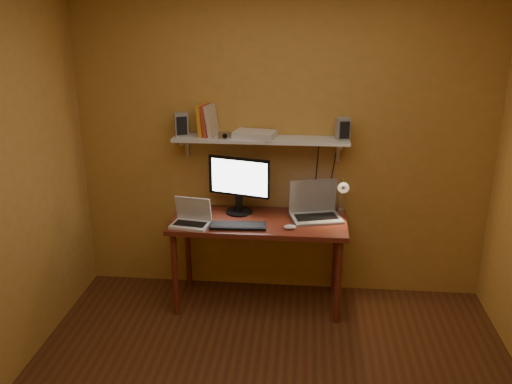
# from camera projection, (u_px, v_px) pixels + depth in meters

# --- Properties ---
(room) EXTENTS (3.44, 3.24, 2.64)m
(room) POSITION_uv_depth(u_px,v_px,m) (268.00, 216.00, 2.92)
(room) COLOR #4E2D14
(room) RESTS_ON ground
(desk) EXTENTS (1.40, 0.60, 0.75)m
(desk) POSITION_uv_depth(u_px,v_px,m) (258.00, 230.00, 4.35)
(desk) COLOR maroon
(desk) RESTS_ON ground
(wall_shelf) EXTENTS (1.40, 0.25, 0.21)m
(wall_shelf) POSITION_uv_depth(u_px,v_px,m) (261.00, 140.00, 4.30)
(wall_shelf) COLOR silver
(wall_shelf) RESTS_ON room
(monitor) EXTENTS (0.51, 0.27, 0.47)m
(monitor) POSITION_uv_depth(u_px,v_px,m) (239.00, 182.00, 4.38)
(monitor) COLOR black
(monitor) RESTS_ON desk
(laptop) EXTENTS (0.45, 0.37, 0.29)m
(laptop) POSITION_uv_depth(u_px,v_px,m) (315.00, 208.00, 4.36)
(laptop) COLOR gray
(laptop) RESTS_ON desk
(netbook) EXTENTS (0.32, 0.25, 0.22)m
(netbook) POSITION_uv_depth(u_px,v_px,m) (192.00, 217.00, 4.21)
(netbook) COLOR silver
(netbook) RESTS_ON desk
(keyboard) EXTENTS (0.44, 0.17, 0.02)m
(keyboard) POSITION_uv_depth(u_px,v_px,m) (238.00, 226.00, 4.17)
(keyboard) COLOR black
(keyboard) RESTS_ON desk
(mouse) EXTENTS (0.10, 0.07, 0.03)m
(mouse) POSITION_uv_depth(u_px,v_px,m) (290.00, 227.00, 4.14)
(mouse) COLOR silver
(mouse) RESTS_ON desk
(desk_lamp) EXTENTS (0.09, 0.23, 0.38)m
(desk_lamp) POSITION_uv_depth(u_px,v_px,m) (342.00, 193.00, 4.31)
(desk_lamp) COLOR silver
(desk_lamp) RESTS_ON desk
(speaker_left) EXTENTS (0.13, 0.13, 0.19)m
(speaker_left) POSITION_uv_depth(u_px,v_px,m) (181.00, 124.00, 4.33)
(speaker_left) COLOR gray
(speaker_left) RESTS_ON wall_shelf
(speaker_right) EXTENTS (0.12, 0.12, 0.17)m
(speaker_right) POSITION_uv_depth(u_px,v_px,m) (343.00, 129.00, 4.21)
(speaker_right) COLOR gray
(speaker_right) RESTS_ON wall_shelf
(books) EXTENTS (0.16, 0.18, 0.25)m
(books) POSITION_uv_depth(u_px,v_px,m) (207.00, 120.00, 4.32)
(books) COLOR orange
(books) RESTS_ON wall_shelf
(shelf_camera) EXTENTS (0.11, 0.06, 0.06)m
(shelf_camera) POSITION_uv_depth(u_px,v_px,m) (225.00, 135.00, 4.23)
(shelf_camera) COLOR silver
(shelf_camera) RESTS_ON wall_shelf
(router) EXTENTS (0.35, 0.27, 0.05)m
(router) POSITION_uv_depth(u_px,v_px,m) (255.00, 134.00, 4.29)
(router) COLOR silver
(router) RESTS_ON wall_shelf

